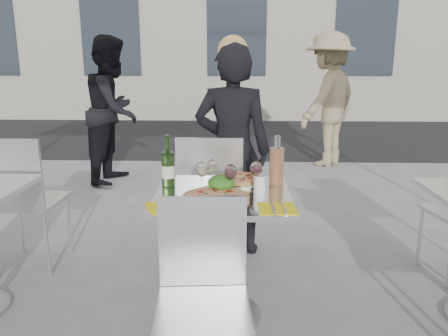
{
  "coord_description": "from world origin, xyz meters",
  "views": [
    {
      "loc": [
        0.09,
        -2.25,
        1.44
      ],
      "look_at": [
        0.0,
        0.15,
        0.85
      ],
      "focal_mm": 35.0,
      "sensor_mm": 36.0,
      "label": 1
    }
  ],
  "objects_px": {
    "chair_far": "(211,191)",
    "napkin_right": "(277,208)",
    "wine_bottle": "(168,167)",
    "pizza_near": "(216,197)",
    "wineglass_white_b": "(212,168)",
    "pizza_far": "(238,180)",
    "carafe": "(277,166)",
    "wineglass_red_b": "(256,169)",
    "main_table": "(223,229)",
    "woman_diner": "(232,151)",
    "side_chair_lfar": "(21,193)",
    "napkin_left": "(166,206)",
    "wineglass_white_a": "(201,170)",
    "wineglass_red_a": "(231,173)",
    "pedestrian_a": "(113,110)",
    "chair_near": "(203,282)",
    "salad_plate": "(222,184)",
    "sugar_shaker": "(260,182)",
    "pedestrian_b": "(328,100)"
  },
  "relations": [
    {
      "from": "chair_far",
      "to": "napkin_right",
      "type": "xyz_separation_m",
      "value": [
        0.38,
        -0.87,
        0.18
      ]
    },
    {
      "from": "chair_far",
      "to": "wine_bottle",
      "type": "relative_size",
      "value": 3.26
    },
    {
      "from": "pizza_near",
      "to": "wineglass_white_b",
      "type": "height_order",
      "value": "wineglass_white_b"
    },
    {
      "from": "pizza_far",
      "to": "carafe",
      "type": "xyz_separation_m",
      "value": [
        0.22,
        -0.08,
        0.1
      ]
    },
    {
      "from": "wine_bottle",
      "to": "wineglass_red_b",
      "type": "distance_m",
      "value": 0.49
    },
    {
      "from": "main_table",
      "to": "woman_diner",
      "type": "distance_m",
      "value": 0.98
    },
    {
      "from": "side_chair_lfar",
      "to": "napkin_left",
      "type": "relative_size",
      "value": 4.08
    },
    {
      "from": "wineglass_red_b",
      "to": "wineglass_white_b",
      "type": "bearing_deg",
      "value": 173.78
    },
    {
      "from": "wineglass_white_a",
      "to": "side_chair_lfar",
      "type": "bearing_deg",
      "value": 159.67
    },
    {
      "from": "pizza_near",
      "to": "wineglass_white_a",
      "type": "xyz_separation_m",
      "value": [
        -0.09,
        0.17,
        0.1
      ]
    },
    {
      "from": "main_table",
      "to": "pizza_far",
      "type": "distance_m",
      "value": 0.32
    },
    {
      "from": "wineglass_red_a",
      "to": "pedestrian_a",
      "type": "bearing_deg",
      "value": 116.61
    },
    {
      "from": "carafe",
      "to": "napkin_right",
      "type": "distance_m",
      "value": 0.41
    },
    {
      "from": "napkin_left",
      "to": "chair_near",
      "type": "bearing_deg",
      "value": -78.51
    },
    {
      "from": "napkin_right",
      "to": "wineglass_red_b",
      "type": "bearing_deg",
      "value": 102.8
    },
    {
      "from": "pizza_far",
      "to": "wineglass_white_a",
      "type": "relative_size",
      "value": 1.94
    },
    {
      "from": "woman_diner",
      "to": "salad_plate",
      "type": "relative_size",
      "value": 7.13
    },
    {
      "from": "sugar_shaker",
      "to": "side_chair_lfar",
      "type": "bearing_deg",
      "value": 162.45
    },
    {
      "from": "wineglass_red_b",
      "to": "napkin_right",
      "type": "distance_m",
      "value": 0.37
    },
    {
      "from": "wineglass_red_b",
      "to": "salad_plate",
      "type": "bearing_deg",
      "value": -166.38
    },
    {
      "from": "wineglass_white_b",
      "to": "pedestrian_b",
      "type": "bearing_deg",
      "value": 69.96
    },
    {
      "from": "wineglass_red_a",
      "to": "napkin_right",
      "type": "bearing_deg",
      "value": -48.4
    },
    {
      "from": "pedestrian_b",
      "to": "napkin_left",
      "type": "xyz_separation_m",
      "value": [
        -1.58,
        -4.13,
        -0.16
      ]
    },
    {
      "from": "main_table",
      "to": "wineglass_white_b",
      "type": "bearing_deg",
      "value": 119.14
    },
    {
      "from": "pedestrian_b",
      "to": "wineglass_white_a",
      "type": "relative_size",
      "value": 11.63
    },
    {
      "from": "pedestrian_b",
      "to": "wineglass_white_a",
      "type": "distance_m",
      "value": 4.09
    },
    {
      "from": "wineglass_white_a",
      "to": "wineglass_white_b",
      "type": "height_order",
      "value": "same"
    },
    {
      "from": "sugar_shaker",
      "to": "wineglass_red_b",
      "type": "height_order",
      "value": "wineglass_red_b"
    },
    {
      "from": "carafe",
      "to": "wineglass_red_b",
      "type": "xyz_separation_m",
      "value": [
        -0.12,
        -0.05,
        -0.01
      ]
    },
    {
      "from": "salad_plate",
      "to": "napkin_left",
      "type": "height_order",
      "value": "salad_plate"
    },
    {
      "from": "chair_near",
      "to": "wineglass_red_a",
      "type": "bearing_deg",
      "value": 74.12
    },
    {
      "from": "chair_far",
      "to": "sugar_shaker",
      "type": "relative_size",
      "value": 8.98
    },
    {
      "from": "side_chair_lfar",
      "to": "wineglass_white_b",
      "type": "height_order",
      "value": "side_chair_lfar"
    },
    {
      "from": "wineglass_red_b",
      "to": "main_table",
      "type": "bearing_deg",
      "value": -153.92
    },
    {
      "from": "salad_plate",
      "to": "pedestrian_b",
      "type": "bearing_deg",
      "value": 71.02
    },
    {
      "from": "chair_far",
      "to": "sugar_shaker",
      "type": "bearing_deg",
      "value": 116.81
    },
    {
      "from": "wineglass_red_b",
      "to": "carafe",
      "type": "bearing_deg",
      "value": 23.88
    },
    {
      "from": "pedestrian_a",
      "to": "pizza_far",
      "type": "relative_size",
      "value": 5.68
    },
    {
      "from": "chair_far",
      "to": "salad_plate",
      "type": "relative_size",
      "value": 4.37
    },
    {
      "from": "sugar_shaker",
      "to": "wineglass_red_a",
      "type": "height_order",
      "value": "wineglass_red_a"
    },
    {
      "from": "pedestrian_a",
      "to": "pizza_far",
      "type": "height_order",
      "value": "pedestrian_a"
    },
    {
      "from": "main_table",
      "to": "side_chair_lfar",
      "type": "distance_m",
      "value": 1.49
    },
    {
      "from": "wine_bottle",
      "to": "wineglass_white_a",
      "type": "relative_size",
      "value": 1.87
    },
    {
      "from": "chair_far",
      "to": "wineglass_white_a",
      "type": "relative_size",
      "value": 6.1
    },
    {
      "from": "pizza_far",
      "to": "wineglass_white_a",
      "type": "xyz_separation_m",
      "value": [
        -0.2,
        -0.16,
        0.09
      ]
    },
    {
      "from": "pedestrian_a",
      "to": "napkin_right",
      "type": "distance_m",
      "value": 3.6
    },
    {
      "from": "woman_diner",
      "to": "pizza_far",
      "type": "bearing_deg",
      "value": 100.73
    },
    {
      "from": "side_chair_lfar",
      "to": "wineglass_white_a",
      "type": "distance_m",
      "value": 1.39
    },
    {
      "from": "pedestrian_b",
      "to": "pizza_far",
      "type": "xyz_separation_m",
      "value": [
        -1.23,
        -3.67,
        -0.15
      ]
    },
    {
      "from": "chair_near",
      "to": "pedestrian_a",
      "type": "distance_m",
      "value": 3.74
    }
  ]
}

